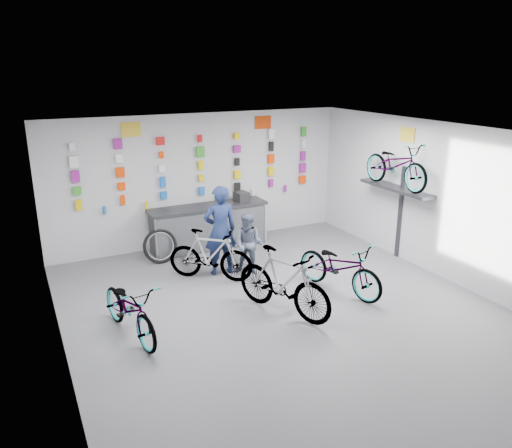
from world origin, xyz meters
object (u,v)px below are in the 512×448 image
counter (209,227)px  clerk (220,230)px  bike_service (210,255)px  bike_right (340,267)px  bike_left (130,309)px  customer (249,244)px  bike_center (283,282)px

counter → clerk: 1.58m
counter → bike_service: bearing=-110.4°
bike_right → clerk: 2.43m
clerk → bike_left: bearing=42.0°
bike_service → clerk: bearing=-17.0°
bike_left → clerk: size_ratio=0.97×
counter → customer: customer is taller
counter → bike_left: bearing=-128.8°
bike_right → customer: size_ratio=1.48×
counter → clerk: size_ratio=1.49×
bike_center → clerk: 2.09m
bike_left → bike_center: bike_center is taller
bike_service → customer: customer is taller
bike_right → customer: bearing=110.6°
bike_left → bike_service: (1.89, 1.45, 0.05)m
bike_left → bike_center: (2.46, -0.41, 0.11)m
bike_right → bike_service: (-1.92, 1.57, 0.02)m
bike_center → bike_service: 1.94m
bike_right → customer: customer is taller
bike_service → bike_right: bearing=-89.1°
bike_left → bike_right: bearing=-13.0°
bike_center → customer: size_ratio=1.51×
bike_left → bike_center: size_ratio=0.92×
bike_center → bike_service: size_ratio=1.13×
bike_left → bike_right: size_ratio=0.94×
clerk → counter: bearing=-97.5°
counter → bike_service: bike_service is taller
bike_left → clerk: 2.77m
bike_service → customer: 0.80m
bike_center → bike_right: bearing=-11.4°
bike_service → clerk: 0.53m
counter → bike_left: (-2.51, -3.13, -0.03)m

